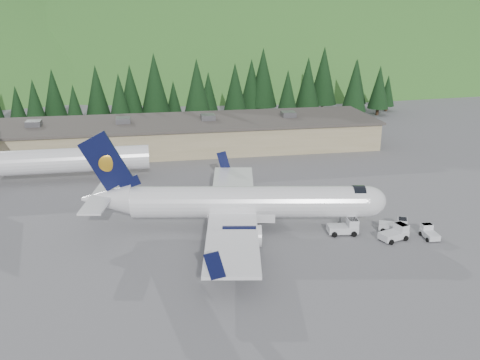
% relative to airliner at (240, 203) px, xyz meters
% --- Properties ---
extents(ground, '(600.00, 600.00, 0.00)m').
position_rel_airliner_xyz_m(ground, '(1.02, -0.18, -3.12)').
color(ground, slate).
extents(airliner, '(35.22, 33.22, 11.71)m').
position_rel_airliner_xyz_m(airliner, '(0.00, 0.00, 0.00)').
color(airliner, white).
rests_on(airliner, ground).
extents(second_airliner, '(27.50, 11.00, 10.05)m').
position_rel_airliner_xyz_m(second_airliner, '(-23.91, 21.82, 0.20)').
color(second_airliner, white).
rests_on(second_airliner, ground).
extents(baggage_tug_a, '(3.53, 2.35, 1.79)m').
position_rel_airliner_xyz_m(baggage_tug_a, '(11.48, -3.72, -2.32)').
color(baggage_tug_a, silver).
rests_on(baggage_tug_a, ground).
extents(baggage_tug_b, '(3.45, 2.82, 1.65)m').
position_rel_airliner_xyz_m(baggage_tug_b, '(17.36, -4.19, -2.38)').
color(baggage_tug_b, silver).
rests_on(baggage_tug_b, ground).
extents(baggage_tug_c, '(1.66, 2.64, 1.38)m').
position_rel_airliner_xyz_m(baggage_tug_c, '(20.34, -6.41, -2.50)').
color(baggage_tug_c, silver).
rests_on(baggage_tug_c, ground).
extents(terminal_building, '(71.00, 17.00, 6.10)m').
position_rel_airliner_xyz_m(terminal_building, '(-3.99, 37.82, -0.50)').
color(terminal_building, '#998D61').
rests_on(terminal_building, ground).
extents(baggage_tug_d, '(3.53, 2.67, 1.70)m').
position_rel_airliner_xyz_m(baggage_tug_d, '(16.41, -6.21, -2.36)').
color(baggage_tug_d, silver).
rests_on(baggage_tug_d, ground).
extents(ramp_worker, '(0.64, 0.43, 1.71)m').
position_rel_airliner_xyz_m(ramp_worker, '(15.35, 0.69, -2.26)').
color(ramp_worker, yellow).
rests_on(ramp_worker, ground).
extents(tree_line, '(111.31, 18.54, 14.51)m').
position_rel_airliner_xyz_m(tree_line, '(-0.85, 61.74, 4.33)').
color(tree_line, black).
rests_on(tree_line, ground).
extents(hills, '(614.00, 330.00, 300.00)m').
position_rel_airliner_xyz_m(hills, '(54.35, 207.20, -85.92)').
color(hills, '#285920').
rests_on(hills, ground).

